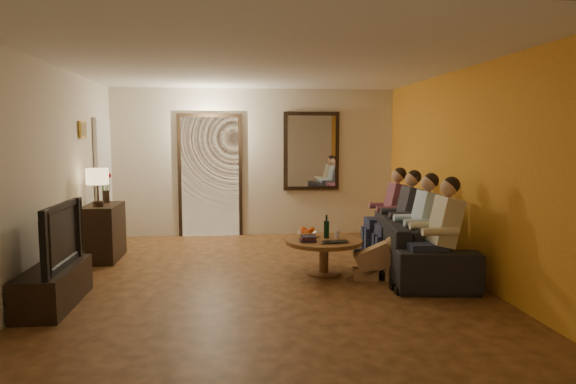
{
  "coord_description": "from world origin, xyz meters",
  "views": [
    {
      "loc": [
        -0.38,
        -6.15,
        1.73
      ],
      "look_at": [
        0.3,
        0.3,
        1.05
      ],
      "focal_mm": 32.0,
      "sensor_mm": 36.0,
      "label": 1
    }
  ],
  "objects": [
    {
      "name": "floor",
      "position": [
        0.0,
        0.0,
        0.0
      ],
      "size": [
        5.0,
        6.0,
        0.01
      ],
      "primitive_type": "cube",
      "color": "#3C2610",
      "rests_on": "ground"
    },
    {
      "name": "ceiling",
      "position": [
        0.0,
        0.0,
        2.6
      ],
      "size": [
        5.0,
        6.0,
        0.01
      ],
      "primitive_type": "cube",
      "color": "white",
      "rests_on": "back_wall"
    },
    {
      "name": "back_wall",
      "position": [
        0.0,
        3.0,
        1.3
      ],
      "size": [
        5.0,
        0.02,
        2.6
      ],
      "primitive_type": "cube",
      "color": "beige",
      "rests_on": "floor"
    },
    {
      "name": "front_wall",
      "position": [
        0.0,
        -3.0,
        1.3
      ],
      "size": [
        5.0,
        0.02,
        2.6
      ],
      "primitive_type": "cube",
      "color": "beige",
      "rests_on": "floor"
    },
    {
      "name": "left_wall",
      "position": [
        -2.5,
        0.0,
        1.3
      ],
      "size": [
        0.02,
        6.0,
        2.6
      ],
      "primitive_type": "cube",
      "color": "beige",
      "rests_on": "floor"
    },
    {
      "name": "right_wall",
      "position": [
        2.5,
        0.0,
        1.3
      ],
      "size": [
        0.02,
        6.0,
        2.6
      ],
      "primitive_type": "cube",
      "color": "beige",
      "rests_on": "floor"
    },
    {
      "name": "orange_accent",
      "position": [
        2.49,
        0.0,
        1.3
      ],
      "size": [
        0.01,
        6.0,
        2.6
      ],
      "primitive_type": "cube",
      "color": "orange",
      "rests_on": "right_wall"
    },
    {
      "name": "kitchen_doorway",
      "position": [
        -0.8,
        2.98,
        1.05
      ],
      "size": [
        1.0,
        0.06,
        2.1
      ],
      "primitive_type": "cube",
      "color": "#FFE0A5",
      "rests_on": "floor"
    },
    {
      "name": "door_trim",
      "position": [
        -0.8,
        2.97,
        1.05
      ],
      "size": [
        1.12,
        0.04,
        2.22
      ],
      "primitive_type": "cube",
      "color": "black",
      "rests_on": "floor"
    },
    {
      "name": "fridge_glimpse",
      "position": [
        -0.55,
        2.98,
        0.9
      ],
      "size": [
        0.45,
        0.03,
        1.7
      ],
      "primitive_type": "cube",
      "color": "silver",
      "rests_on": "floor"
    },
    {
      "name": "mirror_frame",
      "position": [
        1.0,
        2.96,
        1.5
      ],
      "size": [
        1.0,
        0.05,
        1.4
      ],
      "primitive_type": "cube",
      "color": "black",
      "rests_on": "back_wall"
    },
    {
      "name": "mirror_glass",
      "position": [
        1.0,
        2.93,
        1.5
      ],
      "size": [
        0.86,
        0.02,
        1.26
      ],
      "primitive_type": "cube",
      "color": "white",
      "rests_on": "back_wall"
    },
    {
      "name": "white_door",
      "position": [
        -2.46,
        2.3,
        1.02
      ],
      "size": [
        0.06,
        0.85,
        2.04
      ],
      "primitive_type": "cube",
      "color": "white",
      "rests_on": "floor"
    },
    {
      "name": "framed_art",
      "position": [
        -2.47,
        1.3,
        1.85
      ],
      "size": [
        0.03,
        0.28,
        0.24
      ],
      "primitive_type": "cube",
      "color": "#B28C33",
      "rests_on": "left_wall"
    },
    {
      "name": "art_canvas",
      "position": [
        -2.46,
        1.3,
        1.85
      ],
      "size": [
        0.01,
        0.22,
        0.18
      ],
      "primitive_type": "cube",
      "color": "brown",
      "rests_on": "left_wall"
    },
    {
      "name": "dresser",
      "position": [
        -2.25,
        1.33,
        0.39
      ],
      "size": [
        0.45,
        0.89,
        0.79
      ],
      "primitive_type": "cube",
      "color": "black",
      "rests_on": "floor"
    },
    {
      "name": "table_lamp",
      "position": [
        -2.25,
        1.11,
        1.06
      ],
      "size": [
        0.3,
        0.3,
        0.54
      ],
      "primitive_type": null,
      "color": "beige",
      "rests_on": "dresser"
    },
    {
      "name": "flower_vase",
      "position": [
        -2.25,
        1.55,
        1.01
      ],
      "size": [
        0.14,
        0.14,
        0.44
      ],
      "primitive_type": null,
      "color": "red",
      "rests_on": "dresser"
    },
    {
      "name": "tv_stand",
      "position": [
        -2.25,
        -0.75,
        0.2
      ],
      "size": [
        0.45,
        1.22,
        0.41
      ],
      "primitive_type": "cube",
      "color": "black",
      "rests_on": "floor"
    },
    {
      "name": "tv",
      "position": [
        -2.25,
        -0.75,
        0.74
      ],
      "size": [
        1.15,
        0.15,
        0.66
      ],
      "primitive_type": "imported",
      "rotation": [
        0.0,
        0.0,
        1.57
      ],
      "color": "black",
      "rests_on": "tv_stand"
    },
    {
      "name": "sofa",
      "position": [
        2.02,
        0.24,
        0.35
      ],
      "size": [
        2.47,
        1.24,
        0.69
      ],
      "primitive_type": "imported",
      "rotation": [
        0.0,
        0.0,
        1.43
      ],
      "color": "black",
      "rests_on": "floor"
    },
    {
      "name": "person_a",
      "position": [
        1.92,
        -0.66,
        0.6
      ],
      "size": [
        0.6,
        0.4,
        1.2
      ],
      "primitive_type": null,
      "color": "tan",
      "rests_on": "sofa"
    },
    {
      "name": "person_b",
      "position": [
        1.92,
        -0.06,
        0.6
      ],
      "size": [
        0.6,
        0.4,
        1.2
      ],
      "primitive_type": null,
      "color": "tan",
      "rests_on": "sofa"
    },
    {
      "name": "person_c",
      "position": [
        1.92,
        0.54,
        0.6
      ],
      "size": [
        0.6,
        0.4,
        1.2
      ],
      "primitive_type": null,
      "color": "tan",
      "rests_on": "sofa"
    },
    {
      "name": "person_d",
      "position": [
        1.92,
        1.14,
        0.6
      ],
      "size": [
        0.6,
        0.4,
        1.2
      ],
      "primitive_type": null,
      "color": "tan",
      "rests_on": "sofa"
    },
    {
      "name": "dog",
      "position": [
        1.31,
        -0.14,
        0.28
      ],
      "size": [
        0.59,
        0.32,
        0.56
      ],
      "primitive_type": null,
      "rotation": [
        0.0,
        0.0,
        -0.15
      ],
      "color": "#9C7148",
      "rests_on": "floor"
    },
    {
      "name": "coffee_table",
      "position": [
        0.75,
        0.18,
        0.23
      ],
      "size": [
        0.98,
        0.98,
        0.45
      ],
      "primitive_type": "cylinder",
      "rotation": [
        0.0,
        0.0,
        0.0
      ],
      "color": "brown",
      "rests_on": "floor"
    },
    {
      "name": "bowl",
      "position": [
        0.57,
        0.4,
        0.48
      ],
      "size": [
        0.26,
        0.26,
        0.06
      ],
      "primitive_type": "imported",
      "color": "white",
      "rests_on": "coffee_table"
    },
    {
      "name": "oranges",
      "position": [
        0.57,
        0.4,
        0.55
      ],
      "size": [
        0.2,
        0.2,
        0.08
      ],
      "primitive_type": null,
      "color": "#E44F13",
      "rests_on": "bowl"
    },
    {
      "name": "wine_bottle",
      "position": [
        0.8,
        0.28,
        0.6
      ],
      "size": [
        0.07,
        0.07,
        0.31
      ],
      "primitive_type": null,
      "color": "black",
      "rests_on": "coffee_table"
    },
    {
      "name": "wine_glass",
      "position": [
        0.93,
        0.23,
        0.5
      ],
      "size": [
        0.06,
        0.06,
        0.1
      ],
      "primitive_type": "cylinder",
      "color": "silver",
      "rests_on": "coffee_table"
    },
    {
      "name": "book_stack",
      "position": [
        0.53,
        0.08,
        0.48
      ],
      "size": [
        0.2,
        0.15,
        0.07
      ],
      "primitive_type": null,
      "color": "black",
      "rests_on": "coffee_table"
    },
    {
      "name": "laptop",
      "position": [
        0.85,
        -0.1,
        0.46
      ],
      "size": [
        0.35,
        0.24,
        0.03
      ],
      "primitive_type": "imported",
      "rotation": [
        0.0,
        0.0,
        0.1
      ],
      "color": "black",
      "rests_on": "coffee_table"
    }
  ]
}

